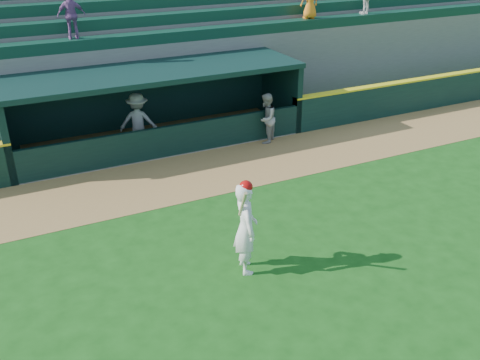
{
  "coord_description": "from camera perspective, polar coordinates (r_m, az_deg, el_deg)",
  "views": [
    {
      "loc": [
        -4.83,
        -8.25,
        6.64
      ],
      "look_at": [
        0.0,
        1.6,
        1.3
      ],
      "focal_mm": 40.0,
      "sensor_mm": 36.0,
      "label": 1
    }
  ],
  "objects": [
    {
      "name": "ground",
      "position": [
        11.64,
        3.51,
        -8.88
      ],
      "size": [
        120.0,
        120.0,
        0.0
      ],
      "primitive_type": "plane",
      "color": "#154C13",
      "rests_on": "ground"
    },
    {
      "name": "warning_track",
      "position": [
        15.5,
        -5.38,
        0.49
      ],
      "size": [
        40.0,
        3.0,
        0.01
      ],
      "primitive_type": "cube",
      "color": "olive",
      "rests_on": "ground"
    },
    {
      "name": "field_wall_right",
      "position": [
        23.39,
        22.44,
        9.05
      ],
      "size": [
        15.5,
        0.3,
        1.2
      ],
      "primitive_type": "cube",
      "color": "black",
      "rests_on": "ground"
    },
    {
      "name": "wall_stripe_right",
      "position": [
        23.24,
        22.7,
        10.53
      ],
      "size": [
        15.5,
        0.32,
        0.06
      ],
      "primitive_type": "cube",
      "color": "yellow",
      "rests_on": "field_wall_right"
    },
    {
      "name": "dugout_player_front",
      "position": [
        17.55,
        2.8,
        6.58
      ],
      "size": [
        1.01,
        1.01,
        1.65
      ],
      "primitive_type": "imported",
      "rotation": [
        0.0,
        0.0,
        3.91
      ],
      "color": "#999994",
      "rests_on": "ground"
    },
    {
      "name": "dugout_player_inside",
      "position": [
        17.26,
        -10.8,
        6.15
      ],
      "size": [
        1.37,
        1.11,
        1.84
      ],
      "primitive_type": "imported",
      "rotation": [
        0.0,
        0.0,
        2.72
      ],
      "color": "#A0A09B",
      "rests_on": "ground"
    },
    {
      "name": "dugout",
      "position": [
        17.76,
        -9.24,
        8.32
      ],
      "size": [
        9.4,
        2.8,
        2.46
      ],
      "color": "slate",
      "rests_on": "ground"
    },
    {
      "name": "stands",
      "position": [
        21.8,
        -13.17,
        14.09
      ],
      "size": [
        34.5,
        6.25,
        7.57
      ],
      "color": "slate",
      "rests_on": "ground"
    },
    {
      "name": "batter_at_plate",
      "position": [
        10.9,
        0.61,
        -5.02
      ],
      "size": [
        0.63,
        0.89,
        2.09
      ],
      "color": "white",
      "rests_on": "ground"
    }
  ]
}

